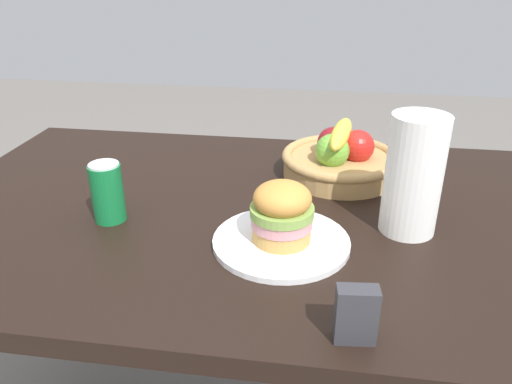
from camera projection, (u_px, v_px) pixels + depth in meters
dining_table at (240, 246)px, 1.15m from camera, size 1.40×0.90×0.75m
plate at (281, 242)px, 0.96m from camera, size 0.26×0.26×0.01m
sandwich at (282, 212)px, 0.93m from camera, size 0.12×0.12×0.12m
soda_can at (107, 192)px, 1.03m from camera, size 0.07×0.07×0.13m
fruit_basket at (340, 159)px, 1.24m from camera, size 0.29×0.29×0.14m
paper_towel_roll at (414, 175)px, 0.96m from camera, size 0.11×0.11×0.24m
napkin_holder at (356, 315)px, 0.71m from camera, size 0.06×0.04×0.09m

